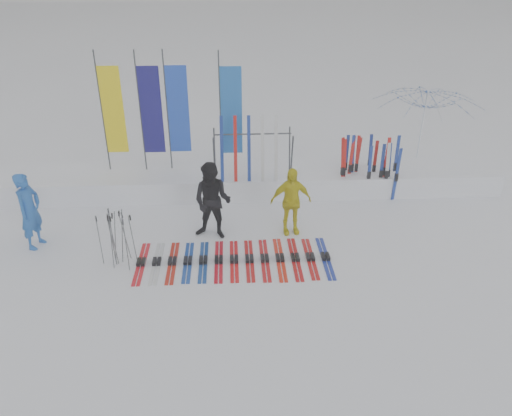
{
  "coord_description": "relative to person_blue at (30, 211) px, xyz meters",
  "views": [
    {
      "loc": [
        -0.32,
        -7.99,
        6.03
      ],
      "look_at": [
        0.2,
        1.6,
        1.0
      ],
      "focal_mm": 35.0,
      "sensor_mm": 36.0,
      "label": 1
    }
  ],
  "objects": [
    {
      "name": "ground",
      "position": [
        4.77,
        -1.94,
        -0.89
      ],
      "size": [
        120.0,
        120.0,
        0.0
      ],
      "primitive_type": "plane",
      "color": "white",
      "rests_on": "ground"
    },
    {
      "name": "snow_bank",
      "position": [
        4.77,
        2.66,
        -0.59
      ],
      "size": [
        14.0,
        1.6,
        0.6
      ],
      "primitive_type": "cube",
      "color": "white",
      "rests_on": "ground"
    },
    {
      "name": "person_blue",
      "position": [
        0.0,
        0.0,
        0.0
      ],
      "size": [
        0.59,
        0.74,
        1.78
      ],
      "primitive_type": "imported",
      "rotation": [
        0.0,
        0.0,
        1.29
      ],
      "color": "#1E56AF",
      "rests_on": "ground"
    },
    {
      "name": "person_black",
      "position": [
        4.0,
        0.18,
        0.03
      ],
      "size": [
        1.06,
        0.93,
        1.84
      ],
      "primitive_type": "imported",
      "rotation": [
        0.0,
        0.0,
        -0.29
      ],
      "color": "black",
      "rests_on": "ground"
    },
    {
      "name": "person_yellow",
      "position": [
        5.81,
        0.3,
        -0.07
      ],
      "size": [
        1.0,
        0.5,
        1.64
      ],
      "primitive_type": "imported",
      "rotation": [
        0.0,
        0.0,
        0.11
      ],
      "color": "#D7CC0E",
      "rests_on": "ground"
    },
    {
      "name": "tent_canopy",
      "position": [
        9.87,
        3.25,
        0.46
      ],
      "size": [
        2.98,
        3.04,
        2.71
      ],
      "primitive_type": "imported",
      "rotation": [
        0.0,
        0.0,
        -0.01
      ],
      "color": "white",
      "rests_on": "ground"
    },
    {
      "name": "ski_row",
      "position": [
        4.48,
        -0.88,
        -0.85
      ],
      "size": [
        4.16,
        1.69,
        0.07
      ],
      "color": "red",
      "rests_on": "ground"
    },
    {
      "name": "pole_cluster",
      "position": [
        2.01,
        -0.82,
        -0.29
      ],
      "size": [
        0.75,
        0.53,
        1.26
      ],
      "color": "#595B60",
      "rests_on": "ground"
    },
    {
      "name": "feather_flags",
      "position": [
        2.82,
        2.87,
        1.36
      ],
      "size": [
        3.67,
        0.26,
        3.2
      ],
      "color": "#383A3F",
      "rests_on": "ground"
    },
    {
      "name": "ski_rack",
      "position": [
        5.02,
        2.26,
        0.49
      ],
      "size": [
        2.04,
        0.8,
        1.23
      ],
      "color": "#383A3F",
      "rests_on": "ground"
    },
    {
      "name": "upright_skis",
      "position": [
        8.12,
        2.24,
        -0.09
      ],
      "size": [
        1.61,
        1.04,
        1.69
      ],
      "color": "red",
      "rests_on": "ground"
    }
  ]
}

